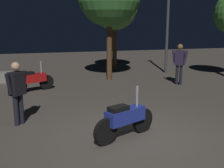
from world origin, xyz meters
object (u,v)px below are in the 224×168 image
object	(u,v)px
motorcycle_blue_foreground	(125,119)
motorcycle_red_parked_left	(33,80)
person_rider_beside	(17,88)
streetlamp_near	(168,10)
person_bystander_far	(180,61)

from	to	relation	value
motorcycle_blue_foreground	motorcycle_red_parked_left	size ratio (longest dim) A/B	1.02
motorcycle_blue_foreground	person_rider_beside	xyz separation A→B (m)	(-2.23, 1.54, 0.48)
motorcycle_red_parked_left	person_rider_beside	size ratio (longest dim) A/B	0.98
motorcycle_blue_foreground	streetlamp_near	world-z (taller)	streetlamp_near
person_rider_beside	person_bystander_far	world-z (taller)	person_bystander_far
person_rider_beside	streetlamp_near	bearing A→B (deg)	84.99
motorcycle_blue_foreground	streetlamp_near	bearing A→B (deg)	32.97
motorcycle_blue_foreground	person_bystander_far	bearing A→B (deg)	25.38
motorcycle_blue_foreground	motorcycle_red_parked_left	distance (m)	5.36
person_rider_beside	person_bystander_far	bearing A→B (deg)	71.57
person_rider_beside	streetlamp_near	world-z (taller)	streetlamp_near
person_rider_beside	streetlamp_near	distance (m)	9.45
motorcycle_red_parked_left	motorcycle_blue_foreground	bearing A→B (deg)	-97.16
person_bystander_far	streetlamp_near	size ratio (longest dim) A/B	0.34
person_rider_beside	person_bystander_far	distance (m)	6.90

